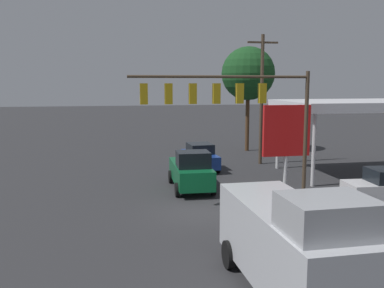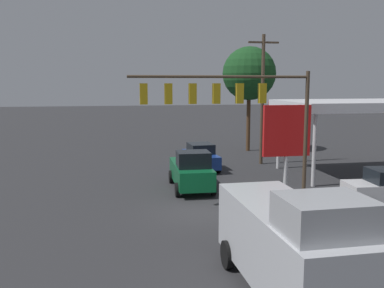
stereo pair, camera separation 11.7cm
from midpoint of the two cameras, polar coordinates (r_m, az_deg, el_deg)
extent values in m
plane|color=#2D2D30|center=(21.20, 0.88, -9.09)|extent=(200.00, 200.00, 0.00)
cylinder|color=#473828|center=(22.98, 14.75, 0.78)|extent=(0.20, 0.20, 6.88)
cylinder|color=#473828|center=(21.22, 3.74, 8.95)|extent=(9.13, 0.14, 0.14)
cube|color=#B79314|center=(21.87, 9.20, 6.69)|extent=(0.36, 0.28, 1.00)
sphere|color=#FF4141|center=(22.03, 9.06, 7.48)|extent=(0.22, 0.22, 0.22)
sphere|color=#392305|center=(22.04, 9.04, 6.70)|extent=(0.22, 0.22, 0.22)
sphere|color=black|center=(22.05, 9.02, 5.92)|extent=(0.22, 0.22, 0.22)
cube|color=#B79314|center=(21.49, 6.21, 6.72)|extent=(0.36, 0.28, 1.00)
sphere|color=#FF4141|center=(21.66, 6.08, 7.53)|extent=(0.22, 0.22, 0.22)
sphere|color=#392305|center=(21.66, 6.07, 6.73)|extent=(0.22, 0.22, 0.22)
sphere|color=black|center=(21.67, 6.05, 5.94)|extent=(0.22, 0.22, 0.22)
cube|color=#B79314|center=(21.17, 3.12, 6.74)|extent=(0.36, 0.28, 1.00)
sphere|color=#FF4141|center=(21.34, 3.00, 7.55)|extent=(0.22, 0.22, 0.22)
sphere|color=#392305|center=(21.35, 3.00, 6.75)|extent=(0.22, 0.22, 0.22)
sphere|color=black|center=(21.36, 2.99, 5.94)|extent=(0.22, 0.22, 0.22)
cube|color=#B79314|center=(20.91, -0.06, 6.73)|extent=(0.36, 0.28, 1.00)
sphere|color=#FF4141|center=(21.09, -0.16, 7.56)|extent=(0.22, 0.22, 0.22)
sphere|color=#392305|center=(21.09, -0.16, 6.74)|extent=(0.22, 0.22, 0.22)
sphere|color=black|center=(21.10, -0.16, 5.93)|extent=(0.22, 0.22, 0.22)
cube|color=#B79314|center=(20.72, -3.31, 6.70)|extent=(0.36, 0.28, 1.00)
sphere|color=#FF4141|center=(20.90, -3.38, 7.54)|extent=(0.22, 0.22, 0.22)
sphere|color=#392305|center=(20.90, -3.38, 6.72)|extent=(0.22, 0.22, 0.22)
sphere|color=black|center=(20.91, -3.37, 5.89)|extent=(0.22, 0.22, 0.22)
cube|color=#B79314|center=(20.60, -6.61, 6.65)|extent=(0.36, 0.28, 1.00)
sphere|color=#FF4141|center=(20.77, -6.66, 7.49)|extent=(0.22, 0.22, 0.22)
sphere|color=#392305|center=(20.78, -6.65, 6.67)|extent=(0.22, 0.22, 0.22)
sphere|color=black|center=(20.79, -6.63, 5.84)|extent=(0.22, 0.22, 0.22)
cylinder|color=#473828|center=(33.39, 9.15, 5.77)|extent=(0.26, 0.26, 9.90)
cube|color=#473828|center=(33.50, 9.32, 13.22)|extent=(2.40, 0.14, 0.14)
cube|color=silver|center=(31.50, 21.57, 4.86)|extent=(10.86, 6.84, 0.60)
cube|color=red|center=(34.45, 18.50, 5.24)|extent=(10.86, 0.06, 0.36)
cylinder|color=silver|center=(32.01, 11.28, 0.74)|extent=(0.24, 0.24, 4.48)
cylinder|color=silver|center=(26.92, 15.80, -0.79)|extent=(0.24, 0.24, 4.48)
cylinder|color=silver|center=(24.30, 12.28, -0.89)|extent=(0.24, 0.24, 5.08)
cube|color=red|center=(24.15, 12.36, 1.75)|extent=(2.71, 0.24, 2.83)
cube|color=black|center=(24.27, 12.24, 1.78)|extent=(1.90, 0.04, 0.99)
cube|color=navy|center=(31.14, 0.97, -2.02)|extent=(2.07, 4.50, 0.90)
cube|color=black|center=(31.01, 0.97, -0.57)|extent=(1.78, 2.10, 0.70)
cylinder|color=black|center=(30.14, 3.38, -3.25)|extent=(0.26, 0.67, 0.66)
cylinder|color=black|center=(29.64, -0.01, -3.43)|extent=(0.26, 0.67, 0.66)
cylinder|color=black|center=(32.82, 1.85, -2.30)|extent=(0.26, 0.67, 0.66)
cylinder|color=black|center=(32.36, -1.28, -2.44)|extent=(0.26, 0.67, 0.66)
cube|color=silver|center=(13.15, 12.50, -13.01)|extent=(2.39, 6.83, 2.20)
cube|color=#A5A7AB|center=(10.88, 17.32, -9.09)|extent=(2.14, 1.83, 0.90)
cylinder|color=black|center=(15.88, 12.99, -13.51)|extent=(0.23, 0.96, 0.96)
cylinder|color=black|center=(15.10, 4.63, -14.48)|extent=(0.23, 0.96, 0.96)
cylinder|color=black|center=(22.97, 22.61, -7.51)|extent=(0.67, 0.27, 0.66)
cylinder|color=black|center=(24.53, 20.50, -6.42)|extent=(0.67, 0.27, 0.66)
cube|color=#0C592D|center=(25.52, -0.32, -3.91)|extent=(2.16, 5.26, 1.10)
cube|color=black|center=(24.45, 0.01, -2.05)|extent=(1.89, 1.66, 0.90)
cylinder|color=black|center=(24.20, 2.71, -5.92)|extent=(0.24, 0.81, 0.80)
cylinder|color=black|center=(23.88, -2.12, -6.12)|extent=(0.24, 0.81, 0.80)
cylinder|color=black|center=(27.43, 1.25, -4.23)|extent=(0.24, 0.81, 0.80)
cylinder|color=black|center=(27.14, -3.00, -4.37)|extent=(0.24, 0.81, 0.80)
cylinder|color=#4C331E|center=(39.98, 7.30, 2.97)|extent=(0.36, 0.36, 5.43)
sphere|color=#19471E|center=(39.83, 7.42, 9.32)|extent=(4.88, 4.88, 4.88)
camera|label=1|loc=(0.06, -90.15, -0.02)|focal=40.00mm
camera|label=2|loc=(0.06, 89.85, 0.02)|focal=40.00mm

